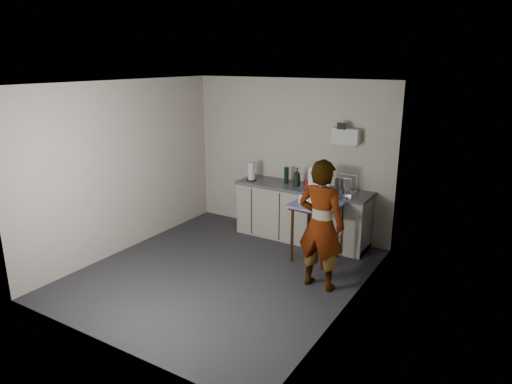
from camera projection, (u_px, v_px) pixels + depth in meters
The scene contains 15 objects.
ground at pixel (223, 273), 6.41m from camera, with size 4.00×4.00×0.00m, color #2B2A30.
wall_back at pixel (290, 157), 7.68m from camera, with size 3.60×0.02×2.60m, color beige.
wall_right at pixel (350, 205), 5.15m from camera, with size 0.02×4.00×2.60m, color beige.
wall_left at pixel (125, 167), 6.94m from camera, with size 0.02×4.00×2.60m, color beige.
ceiling at pixel (219, 83), 5.68m from camera, with size 3.60×4.00×0.01m, color white.
kitchen_counter at pixel (302, 215), 7.49m from camera, with size 2.24×0.62×0.91m.
wall_shelf at pixel (346, 136), 7.00m from camera, with size 0.42×0.18×0.37m.
side_table at pixel (316, 211), 6.63m from camera, with size 0.71×0.71×0.88m.
standing_man at pixel (321, 225), 5.79m from camera, with size 0.63×0.41×1.72m, color #B2A593.
soap_bottle at pixel (297, 177), 7.34m from camera, with size 0.12×0.12×0.30m, color black.
soda_can at pixel (307, 184), 7.26m from camera, with size 0.06×0.06×0.12m, color red.
dark_bottle at pixel (286, 175), 7.52m from camera, with size 0.08×0.08×0.27m, color black.
paper_towel at pixel (251, 172), 7.68m from camera, with size 0.17×0.17×0.31m.
dish_rack at pixel (342, 188), 7.03m from camera, with size 0.38×0.28×0.27m.
bakery_box at pixel (314, 195), 6.65m from camera, with size 0.34×0.35×0.47m.
Camera 1 is at (3.44, -4.74, 2.89)m, focal length 32.00 mm.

